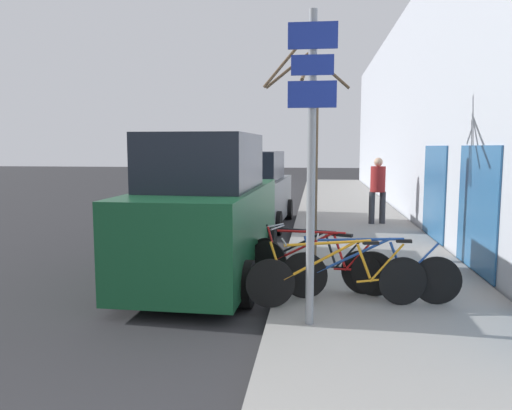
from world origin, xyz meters
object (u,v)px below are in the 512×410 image
bicycle_0 (337,278)px  bicycle_3 (311,260)px  street_tree (312,148)px  bicycle_1 (369,273)px  signpost (311,151)px  parked_car_1 (250,192)px  bicycle_2 (318,263)px  parked_car_0 (207,214)px  pedestrian_near (378,186)px

bicycle_0 → bicycle_3: 1.08m
street_tree → bicycle_1: bearing=-73.2°
bicycle_0 → bicycle_1: same height
bicycle_0 → bicycle_3: bicycle_0 is taller
signpost → parked_car_1: size_ratio=0.77×
bicycle_3 → parked_car_1: size_ratio=0.43×
bicycle_2 → bicycle_1: bearing=-107.3°
signpost → parked_car_1: (-1.77, 8.09, -1.22)m
bicycle_3 → parked_car_1: parked_car_1 is taller
bicycle_2 → signpost: bearing=-162.5°
bicycle_3 → parked_car_1: (-1.77, 6.37, 0.44)m
parked_car_1 → street_tree: street_tree is taller
bicycle_3 → parked_car_0: size_ratio=0.43×
parked_car_1 → bicycle_0: bearing=-71.4°
bicycle_2 → street_tree: 2.73m
bicycle_0 → street_tree: 3.43m
parked_car_0 → street_tree: street_tree is taller
signpost → street_tree: 3.68m
parked_car_0 → signpost: bearing=-52.0°
street_tree → bicycle_2: bearing=-86.5°
parked_car_0 → pedestrian_near: (3.46, 5.61, 0.07)m
bicycle_1 → parked_car_0: (-2.53, 1.38, 0.57)m
parked_car_0 → parked_car_1: (-0.03, 5.73, -0.15)m
bicycle_1 → bicycle_3: 1.08m
bicycle_1 → parked_car_0: size_ratio=0.52×
signpost → bicycle_3: signpost is taller
parked_car_1 → pedestrian_near: bearing=0.6°
bicycle_2 → parked_car_1: bearing=37.2°
signpost → bicycle_1: 2.07m
bicycle_1 → street_tree: 3.28m
bicycle_1 → street_tree: (-0.82, 2.70, 1.66)m
signpost → bicycle_1: (0.79, 0.98, -1.64)m
bicycle_0 → parked_car_1: size_ratio=0.50×
signpost → parked_car_0: 3.13m
bicycle_1 → bicycle_3: size_ratio=1.20×
signpost → bicycle_0: (0.35, 0.70, -1.64)m
bicycle_1 → parked_car_1: size_ratio=0.51×
bicycle_1 → street_tree: street_tree is taller
bicycle_0 → bicycle_2: bearing=6.2°
bicycle_0 → bicycle_1: 0.52m
parked_car_1 → street_tree: (1.74, -4.41, 1.23)m
signpost → bicycle_2: (0.10, 1.53, -1.65)m
bicycle_0 → parked_car_1: 7.70m
signpost → bicycle_1: signpost is taller
street_tree → pedestrian_near: bearing=67.9°
signpost → pedestrian_near: bearing=77.9°
signpost → bicycle_1: size_ratio=1.50×
pedestrian_near → signpost: bearing=61.4°
parked_car_1 → street_tree: 4.90m
bicycle_1 → street_tree: size_ratio=0.55×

